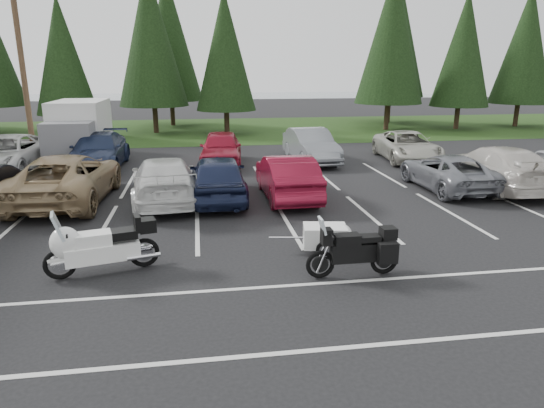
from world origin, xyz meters
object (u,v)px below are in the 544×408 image
(car_near_7, at_px, (496,167))
(car_near_6, at_px, (447,172))
(car_near_5, at_px, (287,177))
(adventure_motorcycle, at_px, (353,246))
(car_far_0, at_px, (5,155))
(car_near_4, at_px, (218,177))
(box_truck, at_px, (77,132))
(car_near_2, at_px, (67,178))
(car_far_4, at_px, (407,146))
(utility_pole, at_px, (22,64))
(touring_motorcycle, at_px, (102,241))
(car_far_2, at_px, (221,148))
(car_far_3, at_px, (311,146))
(cargo_trailer, at_px, (325,239))
(car_near_3, at_px, (164,180))
(car_far_1, at_px, (98,151))

(car_near_7, bearing_deg, car_near_6, -3.80)
(car_near_5, distance_m, adventure_motorcycle, 6.91)
(car_near_5, relative_size, car_far_0, 0.80)
(car_near_4, bearing_deg, box_truck, -52.37)
(car_near_2, xyz_separation_m, car_far_4, (14.90, 5.55, -0.12))
(utility_pole, bearing_deg, box_truck, 14.04)
(car_near_2, bearing_deg, car_far_4, -156.67)
(utility_pole, relative_size, car_near_2, 1.49)
(car_near_7, distance_m, car_far_4, 6.08)
(car_near_5, height_order, touring_motorcycle, car_near_5)
(car_near_5, distance_m, car_near_6, 6.33)
(box_truck, distance_m, car_far_2, 7.40)
(car_near_4, height_order, car_far_0, car_far_0)
(box_truck, bearing_deg, car_far_3, -10.84)
(cargo_trailer, distance_m, adventure_motorcycle, 1.57)
(car_near_4, distance_m, car_far_0, 10.93)
(car_near_3, height_order, car_near_7, car_near_7)
(car_far_1, relative_size, touring_motorcycle, 1.98)
(car_near_3, distance_m, car_far_4, 13.04)
(car_near_4, relative_size, car_near_5, 1.01)
(car_far_1, distance_m, car_far_2, 5.64)
(car_far_0, bearing_deg, car_near_3, -36.34)
(car_near_5, xyz_separation_m, car_far_4, (7.27, 6.21, -0.06))
(box_truck, bearing_deg, car_far_4, -9.01)
(box_truck, bearing_deg, car_near_4, -53.01)
(car_near_4, xyz_separation_m, car_far_0, (-9.09, 6.07, 0.00))
(car_near_2, xyz_separation_m, car_far_3, (10.05, 5.94, -0.03))
(car_near_3, xyz_separation_m, car_far_0, (-7.25, 5.96, 0.05))
(car_near_7, height_order, car_far_3, car_near_7)
(utility_pole, relative_size, car_far_2, 1.90)
(car_near_7, bearing_deg, car_near_5, 2.35)
(utility_pole, relative_size, cargo_trailer, 5.80)
(car_near_3, distance_m, car_near_6, 10.61)
(car_near_5, xyz_separation_m, touring_motorcycle, (-5.32, -5.88, -0.01))
(car_near_7, distance_m, car_far_2, 12.02)
(car_near_2, xyz_separation_m, car_far_1, (-0.02, 5.91, -0.04))
(car_near_3, height_order, car_far_1, car_far_1)
(car_far_1, relative_size, car_far_4, 1.06)
(car_far_4, relative_size, cargo_trailer, 3.36)
(utility_pole, relative_size, car_near_5, 1.90)
(car_far_3, relative_size, cargo_trailer, 3.18)
(car_near_2, height_order, cargo_trailer, car_near_2)
(car_far_3, bearing_deg, car_near_6, -61.49)
(utility_pole, relative_size, box_truck, 1.61)
(car_far_0, bearing_deg, car_near_6, -14.86)
(car_far_1, xyz_separation_m, car_far_3, (10.07, 0.03, 0.01))
(utility_pole, distance_m, car_near_7, 21.23)
(box_truck, height_order, car_far_2, box_truck)
(car_far_0, distance_m, cargo_trailer, 16.31)
(car_near_5, bearing_deg, cargo_trailer, 88.96)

